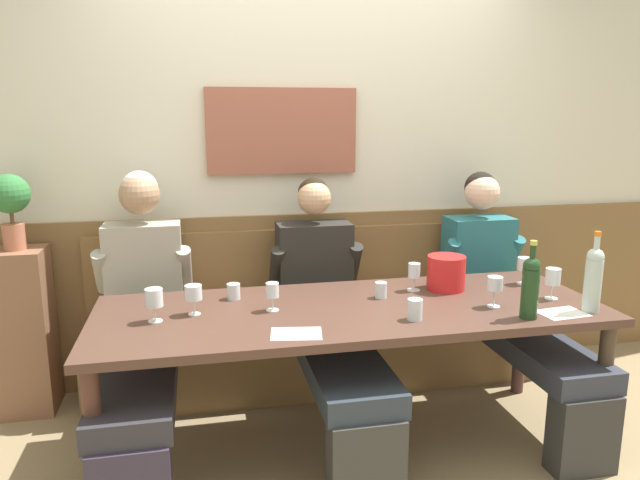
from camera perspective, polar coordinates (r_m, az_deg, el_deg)
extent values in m
cube|color=#8C7653|center=(3.00, 3.61, -20.73)|extent=(6.80, 6.80, 0.02)
cube|color=beige|center=(3.59, -0.81, 8.67)|extent=(6.80, 0.08, 2.80)
cube|color=#975542|center=(3.49, -3.71, 10.52)|extent=(0.88, 0.04, 0.49)
cube|color=brown|center=(3.70, -0.60, -5.27)|extent=(6.80, 0.03, 1.02)
cube|color=brown|center=(3.59, 0.13, -10.76)|extent=(2.69, 0.42, 0.44)
cube|color=brown|center=(3.50, 0.14, -7.07)|extent=(2.63, 0.39, 0.05)
cube|color=brown|center=(3.61, -0.50, -2.34)|extent=(2.69, 0.04, 0.45)
cube|color=#4B3127|center=(2.80, 3.06, -6.88)|extent=(2.39, 0.85, 0.04)
cylinder|color=#522E23|center=(2.58, -20.99, -18.37)|extent=(0.07, 0.07, 0.68)
cylinder|color=#483728|center=(3.12, 25.76, -13.21)|extent=(0.07, 0.07, 0.68)
cylinder|color=#4B3527|center=(3.21, -19.05, -11.97)|extent=(0.07, 0.07, 0.68)
cylinder|color=#482C29|center=(3.66, 18.92, -8.91)|extent=(0.07, 0.07, 0.68)
cube|color=#2E2C32|center=(2.90, -17.20, -12.47)|extent=(0.34, 1.11, 0.11)
cube|color=#A09B89|center=(3.36, -16.68, -3.08)|extent=(0.40, 0.23, 0.55)
sphere|color=#A4805E|center=(3.26, -17.15, 4.23)|extent=(0.21, 0.21, 0.21)
sphere|color=beige|center=(3.28, -17.15, 4.76)|extent=(0.20, 0.20, 0.20)
cylinder|color=#A09B89|center=(3.33, -20.45, -2.91)|extent=(0.08, 0.20, 0.27)
cylinder|color=#A09B89|center=(3.29, -13.05, -2.62)|extent=(0.08, 0.20, 0.27)
cube|color=#363734|center=(2.64, 4.50, -20.56)|extent=(0.32, 0.14, 0.38)
cube|color=#2C353F|center=(2.96, 1.77, -11.41)|extent=(0.36, 1.11, 0.11)
cube|color=black|center=(3.41, -0.59, -2.61)|extent=(0.42, 0.22, 0.52)
sphere|color=tan|center=(3.32, -0.57, 4.11)|extent=(0.19, 0.19, 0.19)
sphere|color=black|center=(3.34, -0.66, 4.58)|extent=(0.18, 0.18, 0.18)
cylinder|color=black|center=(3.33, -4.22, -2.62)|extent=(0.08, 0.20, 0.27)
cylinder|color=black|center=(3.41, 3.24, -2.23)|extent=(0.08, 0.20, 0.27)
cube|color=#2F302E|center=(3.06, 24.19, -16.75)|extent=(0.30, 0.14, 0.38)
cube|color=#303540|center=(3.34, 19.46, -9.31)|extent=(0.33, 1.11, 0.11)
cube|color=#25666E|center=(3.75, 15.07, -1.72)|extent=(0.39, 0.23, 0.51)
sphere|color=beige|center=(3.66, 15.49, 4.49)|extent=(0.21, 0.21, 0.21)
sphere|color=black|center=(3.68, 15.34, 4.95)|extent=(0.19, 0.19, 0.19)
cylinder|color=#25666E|center=(3.61, 12.46, -1.75)|extent=(0.08, 0.20, 0.27)
cylinder|color=#25666E|center=(3.80, 18.21, -1.38)|extent=(0.08, 0.20, 0.27)
cylinder|color=red|center=(3.11, 12.16, -3.13)|extent=(0.20, 0.20, 0.18)
cylinder|color=#B1C6BC|center=(2.97, 24.98, -4.05)|extent=(0.08, 0.08, 0.25)
sphere|color=#B1C6BC|center=(2.93, 25.21, -1.48)|extent=(0.08, 0.08, 0.08)
cylinder|color=#B1C6BC|center=(2.92, 25.31, -0.47)|extent=(0.03, 0.03, 0.09)
cylinder|color=orange|center=(2.91, 25.40, 0.56)|extent=(0.03, 0.03, 0.02)
cylinder|color=#1B3A1B|center=(2.77, 19.72, -4.94)|extent=(0.08, 0.08, 0.23)
sphere|color=#1B3A1B|center=(2.74, 19.91, -2.41)|extent=(0.08, 0.08, 0.08)
cylinder|color=#1B3A1B|center=(2.73, 19.99, -1.34)|extent=(0.03, 0.03, 0.09)
cylinder|color=gold|center=(2.71, 20.07, -0.26)|extent=(0.03, 0.03, 0.02)
cylinder|color=silver|center=(2.91, 16.51, -6.20)|extent=(0.06, 0.06, 0.00)
cylinder|color=silver|center=(2.90, 16.56, -5.42)|extent=(0.01, 0.01, 0.08)
cylinder|color=silver|center=(2.88, 16.65, -4.06)|extent=(0.07, 0.07, 0.06)
cylinder|color=#EEDF90|center=(2.88, 16.62, -4.51)|extent=(0.06, 0.06, 0.02)
cylinder|color=silver|center=(2.70, -15.71, -7.60)|extent=(0.06, 0.06, 0.00)
cylinder|color=silver|center=(2.69, -15.75, -6.89)|extent=(0.01, 0.01, 0.07)
cylinder|color=silver|center=(2.66, -15.84, -5.41)|extent=(0.08, 0.08, 0.08)
cylinder|color=#EAD581|center=(2.67, -15.81, -5.90)|extent=(0.07, 0.07, 0.03)
cylinder|color=silver|center=(3.08, 9.08, -4.83)|extent=(0.07, 0.07, 0.00)
cylinder|color=silver|center=(3.07, 9.10, -4.20)|extent=(0.01, 0.01, 0.07)
cylinder|color=silver|center=(3.05, 9.14, -2.93)|extent=(0.06, 0.06, 0.07)
cylinder|color=#EBD585|center=(3.06, 9.13, -3.31)|extent=(0.05, 0.05, 0.03)
cylinder|color=silver|center=(3.34, 19.14, -4.02)|extent=(0.07, 0.07, 0.00)
cylinder|color=silver|center=(3.33, 19.19, -3.37)|extent=(0.01, 0.01, 0.07)
cylinder|color=silver|center=(3.31, 19.27, -2.19)|extent=(0.08, 0.08, 0.07)
cylinder|color=#E4E67D|center=(3.32, 19.24, -2.60)|extent=(0.07, 0.07, 0.02)
cylinder|color=silver|center=(2.75, -4.63, -6.81)|extent=(0.06, 0.06, 0.00)
cylinder|color=silver|center=(2.74, -4.64, -6.16)|extent=(0.01, 0.01, 0.06)
cylinder|color=silver|center=(2.72, -4.66, -4.87)|extent=(0.06, 0.06, 0.07)
cylinder|color=silver|center=(3.12, 21.55, -5.30)|extent=(0.06, 0.06, 0.00)
cylinder|color=silver|center=(3.11, 21.60, -4.65)|extent=(0.01, 0.01, 0.07)
cylinder|color=silver|center=(3.09, 21.71, -3.31)|extent=(0.07, 0.07, 0.08)
cylinder|color=#E3E67A|center=(3.10, 21.67, -3.87)|extent=(0.06, 0.06, 0.02)
cylinder|color=silver|center=(2.75, -12.11, -7.04)|extent=(0.06, 0.06, 0.00)
cylinder|color=silver|center=(2.74, -12.14, -6.34)|extent=(0.01, 0.01, 0.07)
cylinder|color=silver|center=(2.72, -12.21, -5.00)|extent=(0.08, 0.08, 0.07)
cylinder|color=#EDD279|center=(2.72, -12.19, -5.42)|extent=(0.07, 0.07, 0.02)
cylinder|color=silver|center=(2.92, -8.40, -4.96)|extent=(0.07, 0.07, 0.08)
cylinder|color=silver|center=(2.64, 9.21, -6.68)|extent=(0.07, 0.07, 0.09)
cylinder|color=silver|center=(2.93, 5.94, -4.86)|extent=(0.06, 0.06, 0.08)
cube|color=white|center=(2.92, 22.48, -6.59)|extent=(0.22, 0.17, 0.00)
cube|color=white|center=(2.46, -2.32, -9.09)|extent=(0.23, 0.18, 0.00)
cube|color=brown|center=(3.61, -26.78, -7.94)|extent=(0.28, 0.28, 0.92)
cylinder|color=#B1674C|center=(3.47, -27.60, 0.29)|extent=(0.11, 0.11, 0.14)
cylinder|color=brown|center=(3.46, -27.78, 2.03)|extent=(0.02, 0.02, 0.08)
sphere|color=#327539|center=(3.44, -27.97, 3.99)|extent=(0.20, 0.20, 0.20)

